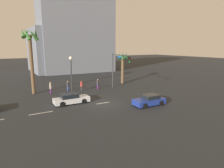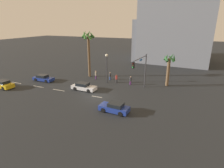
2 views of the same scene
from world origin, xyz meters
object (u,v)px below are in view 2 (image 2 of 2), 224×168
(car_2, at_px, (115,108))
(palm_tree_0, at_px, (169,64))
(traffic_signal, at_px, (142,67))
(building_2, at_px, (178,20))
(car_1, at_px, (43,78))
(palm_tree_1, at_px, (88,45))
(building_0, at_px, (162,40))
(pedestrian_1, at_px, (96,75))
(pedestrian_3, at_px, (116,78))
(car_3, at_px, (2,84))
(pedestrian_0, at_px, (131,80))
(car_0, at_px, (84,87))
(streetlamp, at_px, (107,63))
(pedestrian_2, at_px, (110,76))

(car_2, distance_m, palm_tree_0, 15.21)
(traffic_signal, distance_m, building_2, 30.20)
(car_1, relative_size, palm_tree_1, 0.44)
(car_1, xyz_separation_m, building_0, (18.15, 33.56, 5.51))
(palm_tree_0, bearing_deg, building_0, 101.81)
(palm_tree_1, bearing_deg, building_0, 67.63)
(pedestrian_1, bearing_deg, pedestrian_3, -5.18)
(traffic_signal, height_order, pedestrian_3, traffic_signal)
(car_1, xyz_separation_m, building_2, (22.35, 31.47, 11.59))
(car_3, distance_m, pedestrian_0, 23.72)
(traffic_signal, distance_m, building_0, 31.20)
(pedestrian_3, relative_size, building_0, 0.10)
(car_3, distance_m, palm_tree_0, 30.80)
(pedestrian_1, relative_size, palm_tree_0, 0.30)
(car_0, bearing_deg, pedestrian_3, 58.55)
(streetlamp, bearing_deg, car_2, -60.48)
(traffic_signal, distance_m, palm_tree_1, 13.61)
(pedestrian_1, distance_m, pedestrian_3, 4.90)
(car_2, bearing_deg, palm_tree_1, 130.88)
(car_1, bearing_deg, pedestrian_0, 15.73)
(palm_tree_1, bearing_deg, pedestrian_0, -10.03)
(car_1, relative_size, palm_tree_0, 0.70)
(car_3, xyz_separation_m, pedestrian_1, (13.21, 11.50, 0.33))
(pedestrian_0, xyz_separation_m, pedestrian_2, (-4.87, 1.24, -0.03))
(pedestrian_3, distance_m, palm_tree_1, 9.52)
(car_2, xyz_separation_m, streetlamp, (-6.29, 11.11, 3.42))
(building_2, bearing_deg, palm_tree_0, -83.72)
(pedestrian_2, xyz_separation_m, building_2, (10.09, 25.40, 11.32))
(traffic_signal, bearing_deg, building_2, 84.85)
(car_0, relative_size, pedestrian_0, 2.67)
(car_2, relative_size, building_0, 0.25)
(streetlamp, xyz_separation_m, palm_tree_1, (-5.32, 2.30, 2.91))
(car_0, distance_m, car_2, 9.92)
(pedestrian_1, relative_size, building_2, 0.08)
(pedestrian_2, bearing_deg, car_0, -103.99)
(pedestrian_1, distance_m, building_2, 31.28)
(pedestrian_1, bearing_deg, traffic_signal, -15.39)
(car_2, xyz_separation_m, palm_tree_0, (5.01, 13.90, 3.62))
(palm_tree_1, height_order, building_2, building_2)
(car_2, bearing_deg, palm_tree_0, 70.16)
(car_3, relative_size, building_0, 0.28)
(building_0, bearing_deg, pedestrian_3, -99.53)
(car_1, height_order, pedestrian_0, pedestrian_0)
(pedestrian_1, bearing_deg, streetlamp, -18.41)
(car_0, relative_size, building_0, 0.28)
(pedestrian_1, relative_size, pedestrian_2, 1.13)
(car_3, bearing_deg, streetlamp, 32.79)
(streetlamp, distance_m, pedestrian_1, 4.44)
(car_3, xyz_separation_m, building_2, (26.24, 37.64, 11.52))
(car_1, xyz_separation_m, car_2, (18.67, -6.81, 0.03))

